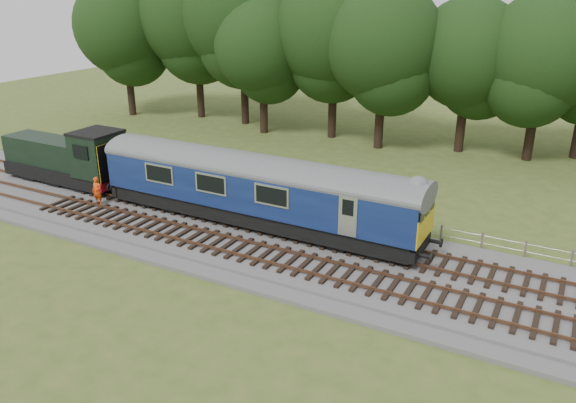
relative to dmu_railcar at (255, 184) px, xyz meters
The scene contains 9 objects.
ground 5.89m from the dmu_railcar, 15.36° to the right, with size 120.00×120.00×0.00m, color #405620.
ballast 5.82m from the dmu_railcar, 15.36° to the right, with size 70.00×7.00×0.35m, color #4C4C4F.
track_north 5.55m from the dmu_railcar, ahead, with size 67.20×2.40×0.21m.
track_south 6.31m from the dmu_railcar, 30.49° to the right, with size 67.20×2.40×0.21m.
fence 6.51m from the dmu_railcar, 31.32° to the left, with size 64.00×0.12×1.00m, color #6B6054, non-canonical shape.
tree_line 21.38m from the dmu_railcar, 76.11° to the left, with size 70.00×8.00×18.00m, color black, non-canonical shape.
dmu_railcar is the anchor object (origin of this frame).
shunter_loco 13.94m from the dmu_railcar, behind, with size 8.92×2.60×3.38m.
worker 9.84m from the dmu_railcar, 168.51° to the right, with size 0.61×0.40×1.67m, color #FE4D0D.
Camera 1 is at (9.47, -21.98, 12.37)m, focal length 35.00 mm.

